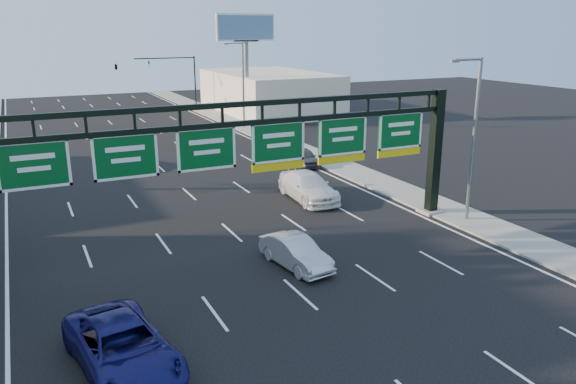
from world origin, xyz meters
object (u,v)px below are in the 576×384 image
car_silver_sedan (296,252)px  car_white_wagon (308,187)px  car_blue_suv (123,347)px  sign_gantry (247,155)px

car_silver_sedan → car_white_wagon: size_ratio=0.74×
car_white_wagon → car_silver_sedan: bearing=-118.5°
car_blue_suv → car_white_wagon: (13.92, 13.83, 0.03)m
sign_gantry → car_white_wagon: (6.33, 5.59, -3.81)m
car_blue_suv → car_silver_sedan: (8.52, 4.80, -0.10)m
car_silver_sedan → car_white_wagon: bearing=50.9°
sign_gantry → car_white_wagon: 9.26m
car_silver_sedan → car_white_wagon: (5.41, 9.04, 0.14)m
sign_gantry → car_silver_sedan: bearing=-75.0°
car_silver_sedan → car_white_wagon: car_white_wagon is taller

